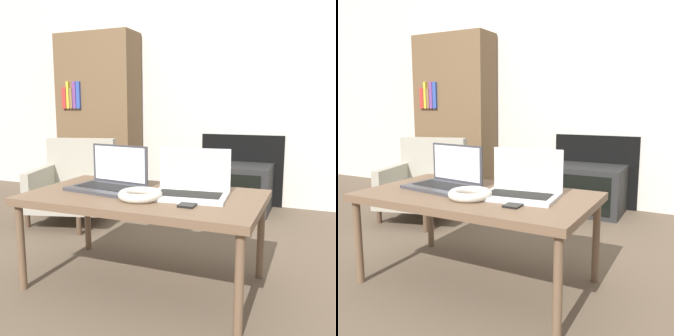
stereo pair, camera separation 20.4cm
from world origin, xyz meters
TOP-DOWN VIEW (x-y plane):
  - ground_plane at (0.00, 0.00)m, footprint 14.00×14.00m
  - wall_back at (0.00, 2.14)m, footprint 7.00×0.08m
  - table at (0.00, 0.38)m, footprint 1.11×0.63m
  - laptop_left at (-0.21, 0.43)m, footprint 0.38×0.29m
  - laptop_right at (0.22, 0.43)m, footprint 0.37×0.28m
  - headphones at (0.03, 0.28)m, footprint 0.20×0.20m
  - phone at (0.26, 0.27)m, footprint 0.07×0.12m
  - tv at (0.13, 1.87)m, footprint 0.57×0.43m
  - armchair at (-0.97, 1.17)m, footprint 0.68×0.71m
  - bookshelf at (-1.22, 1.94)m, footprint 0.78×0.32m

SIDE VIEW (x-z plane):
  - ground_plane at x=0.00m, z-range 0.00..0.00m
  - tv at x=0.13m, z-range 0.00..0.38m
  - armchair at x=-0.97m, z-range -0.02..0.59m
  - table at x=0.00m, z-range 0.19..0.64m
  - phone at x=0.26m, z-range 0.45..0.46m
  - headphones at x=0.03m, z-range 0.45..0.49m
  - laptop_left at x=-0.21m, z-range 0.39..0.60m
  - laptop_right at x=0.22m, z-range 0.39..0.60m
  - bookshelf at x=-1.22m, z-range 0.00..1.54m
  - wall_back at x=0.00m, z-range -0.01..2.59m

